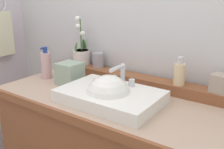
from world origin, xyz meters
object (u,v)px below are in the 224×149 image
at_px(sink_basin, 109,97).
at_px(tumbler_cup, 98,60).
at_px(lotion_bottle, 46,65).
at_px(potted_plant, 81,54).
at_px(hand_towel, 2,34).
at_px(trinket_box, 222,84).
at_px(soap_dispenser, 180,73).
at_px(tissue_box, 70,73).
at_px(soap_bar, 99,78).

relative_size(sink_basin, tumbler_cup, 5.24).
distance_m(sink_basin, lotion_bottle, 0.57).
distance_m(potted_plant, hand_towel, 0.67).
xyz_separation_m(trinket_box, lotion_bottle, (-1.01, -0.21, -0.02)).
xyz_separation_m(sink_basin, trinket_box, (0.45, 0.30, 0.07)).
xyz_separation_m(trinket_box, hand_towel, (-1.55, -0.15, 0.13)).
xyz_separation_m(sink_basin, potted_plant, (-0.46, 0.32, 0.10)).
bearing_deg(soap_dispenser, hand_towel, -173.85).
distance_m(sink_basin, trinket_box, 0.55).
bearing_deg(tissue_box, soap_dispenser, 18.15).
distance_m(sink_basin, soap_dispenser, 0.39).
xyz_separation_m(potted_plant, hand_towel, (-0.64, -0.17, 0.10)).
distance_m(trinket_box, tissue_box, 0.84).
xyz_separation_m(tumbler_cup, lotion_bottle, (-0.24, -0.23, -0.02)).
relative_size(soap_dispenser, tumbler_cup, 1.60).
relative_size(potted_plant, tumbler_cup, 3.41).
distance_m(potted_plant, soap_dispenser, 0.70).
height_order(sink_basin, potted_plant, potted_plant).
distance_m(soap_bar, tissue_box, 0.22).
bearing_deg(hand_towel, soap_dispenser, 6.15).
height_order(soap_bar, trinket_box, trinket_box).
xyz_separation_m(soap_dispenser, hand_towel, (-1.34, -0.14, 0.11)).
bearing_deg(soap_dispenser, soap_bar, -152.92).
bearing_deg(sink_basin, soap_dispenser, 50.26).
bearing_deg(tumbler_cup, soap_dispenser, -2.92).
height_order(potted_plant, soap_dispenser, potted_plant).
relative_size(soap_dispenser, lotion_bottle, 0.75).
height_order(sink_basin, hand_towel, hand_towel).
distance_m(potted_plant, tumbler_cup, 0.14).
xyz_separation_m(potted_plant, trinket_box, (0.91, -0.02, -0.02)).
relative_size(trinket_box, tissue_box, 0.76).
relative_size(potted_plant, hand_towel, 0.98).
bearing_deg(soap_dispenser, trinket_box, 1.62).
bearing_deg(tumbler_cup, tissue_box, -100.03).
xyz_separation_m(soap_bar, tumbler_cup, (-0.18, 0.22, 0.03)).
height_order(soap_dispenser, tissue_box, soap_dispenser).
bearing_deg(potted_plant, lotion_bottle, -114.43).
bearing_deg(potted_plant, hand_towel, -165.27).
bearing_deg(soap_dispenser, sink_basin, -129.74).
bearing_deg(tissue_box, soap_bar, 0.66).
bearing_deg(soap_bar, hand_towel, 177.03).
bearing_deg(soap_bar, trinket_box, 18.73).
distance_m(potted_plant, lotion_bottle, 0.25).
bearing_deg(trinket_box, hand_towel, -165.78).
bearing_deg(tissue_box, sink_basin, -15.12).
xyz_separation_m(sink_basin, soap_dispenser, (0.24, 0.29, 0.09)).
height_order(potted_plant, trinket_box, potted_plant).
bearing_deg(tumbler_cup, potted_plant, -178.08).
xyz_separation_m(potted_plant, tumbler_cup, (0.14, 0.00, -0.02)).
relative_size(soap_bar, lotion_bottle, 0.35).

